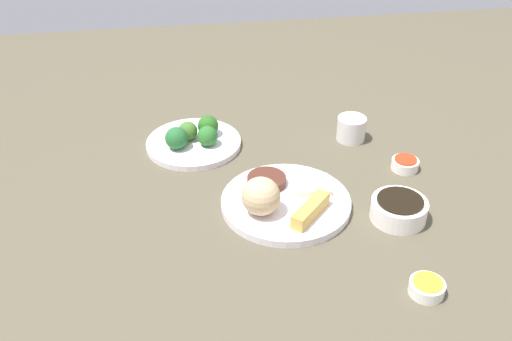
# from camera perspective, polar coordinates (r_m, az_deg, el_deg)

# --- Properties ---
(tabletop) EXTENTS (2.20, 2.20, 0.02)m
(tabletop) POSITION_cam_1_polar(r_m,az_deg,el_deg) (1.16, 3.04, -4.18)
(tabletop) COLOR #4F4837
(tabletop) RESTS_ON ground
(main_plate) EXTENTS (0.26, 0.26, 0.02)m
(main_plate) POSITION_cam_1_polar(r_m,az_deg,el_deg) (1.16, 3.12, -3.17)
(main_plate) COLOR white
(main_plate) RESTS_ON tabletop
(rice_scoop) EXTENTS (0.08, 0.08, 0.08)m
(rice_scoop) POSITION_cam_1_polar(r_m,az_deg,el_deg) (1.10, 0.49, -2.56)
(rice_scoop) COLOR tan
(rice_scoop) RESTS_ON main_plate
(spring_roll) EXTENTS (0.09, 0.10, 0.03)m
(spring_roll) POSITION_cam_1_polar(r_m,az_deg,el_deg) (1.11, 5.41, -3.92)
(spring_roll) COLOR gold
(spring_roll) RESTS_ON main_plate
(crab_rangoon_wonton) EXTENTS (0.07, 0.07, 0.01)m
(crab_rangoon_wonton) POSITION_cam_1_polar(r_m,az_deg,el_deg) (1.19, 5.64, -1.42)
(crab_rangoon_wonton) COLOR beige
(crab_rangoon_wonton) RESTS_ON main_plate
(stir_fry_heap) EXTENTS (0.08, 0.08, 0.02)m
(stir_fry_heap) POSITION_cam_1_polar(r_m,az_deg,el_deg) (1.19, 1.06, -0.98)
(stir_fry_heap) COLOR #4B261C
(stir_fry_heap) RESTS_ON main_plate
(broccoli_plate) EXTENTS (0.22, 0.22, 0.01)m
(broccoli_plate) POSITION_cam_1_polar(r_m,az_deg,el_deg) (1.36, -6.18, 2.69)
(broccoli_plate) COLOR white
(broccoli_plate) RESTS_ON tabletop
(broccoli_floret_0) EXTENTS (0.05, 0.05, 0.05)m
(broccoli_floret_0) POSITION_cam_1_polar(r_m,az_deg,el_deg) (1.32, -4.82, 3.42)
(broccoli_floret_0) COLOR #286527
(broccoli_floret_0) RESTS_ON broccoli_plate
(broccoli_floret_1) EXTENTS (0.04, 0.04, 0.04)m
(broccoli_floret_1) POSITION_cam_1_polar(r_m,az_deg,el_deg) (1.35, -6.75, 3.91)
(broccoli_floret_1) COLOR #3C6A27
(broccoli_floret_1) RESTS_ON broccoli_plate
(broccoli_floret_2) EXTENTS (0.05, 0.05, 0.05)m
(broccoli_floret_2) POSITION_cam_1_polar(r_m,az_deg,el_deg) (1.36, -4.76, 4.43)
(broccoli_floret_2) COLOR #265C1D
(broccoli_floret_2) RESTS_ON broccoli_plate
(broccoli_floret_3) EXTENTS (0.05, 0.05, 0.05)m
(broccoli_floret_3) POSITION_cam_1_polar(r_m,az_deg,el_deg) (1.32, -7.89, 3.18)
(broccoli_floret_3) COLOR #235F2D
(broccoli_floret_3) RESTS_ON broccoli_plate
(soy_sauce_bowl) EXTENTS (0.11, 0.11, 0.04)m
(soy_sauce_bowl) POSITION_cam_1_polar(r_m,az_deg,el_deg) (1.15, 13.93, -3.80)
(soy_sauce_bowl) COLOR white
(soy_sauce_bowl) RESTS_ON tabletop
(soy_sauce_bowl_liquid) EXTENTS (0.09, 0.09, 0.00)m
(soy_sauce_bowl_liquid) POSITION_cam_1_polar(r_m,az_deg,el_deg) (1.14, 14.08, -2.90)
(soy_sauce_bowl_liquid) COLOR black
(soy_sauce_bowl_liquid) RESTS_ON soy_sauce_bowl
(sauce_ramekin_sweet_and_sour) EXTENTS (0.06, 0.06, 0.02)m
(sauce_ramekin_sweet_and_sour) POSITION_cam_1_polar(r_m,az_deg,el_deg) (1.31, 14.51, 0.57)
(sauce_ramekin_sweet_and_sour) COLOR white
(sauce_ramekin_sweet_and_sour) RESTS_ON tabletop
(sauce_ramekin_sweet_and_sour_liquid) EXTENTS (0.05, 0.05, 0.00)m
(sauce_ramekin_sweet_and_sour_liquid) POSITION_cam_1_polar(r_m,az_deg,el_deg) (1.30, 14.59, 1.07)
(sauce_ramekin_sweet_and_sour_liquid) COLOR red
(sauce_ramekin_sweet_and_sour_liquid) RESTS_ON sauce_ramekin_sweet_and_sour
(sauce_ramekin_hot_mustard) EXTENTS (0.06, 0.06, 0.02)m
(sauce_ramekin_hot_mustard) POSITION_cam_1_polar(r_m,az_deg,el_deg) (1.01, 16.53, -11.08)
(sauce_ramekin_hot_mustard) COLOR white
(sauce_ramekin_hot_mustard) RESTS_ON tabletop
(sauce_ramekin_hot_mustard_liquid) EXTENTS (0.05, 0.05, 0.00)m
(sauce_ramekin_hot_mustard_liquid) POSITION_cam_1_polar(r_m,az_deg,el_deg) (1.00, 16.65, -10.53)
(sauce_ramekin_hot_mustard_liquid) COLOR yellow
(sauce_ramekin_hot_mustard_liquid) RESTS_ON sauce_ramekin_hot_mustard
(teacup) EXTENTS (0.07, 0.07, 0.06)m
(teacup) POSITION_cam_1_polar(r_m,az_deg,el_deg) (1.39, 9.40, 4.11)
(teacup) COLOR silver
(teacup) RESTS_ON tabletop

